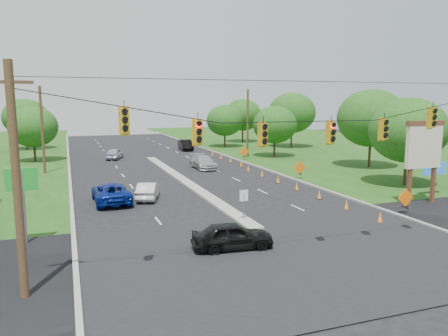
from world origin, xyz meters
name	(u,v)px	position (x,y,z in m)	size (l,w,h in m)	color
ground	(290,253)	(0.00, 0.00, 0.00)	(160.00, 160.00, 0.00)	black
grass_right	(437,166)	(30.00, 20.00, 0.00)	(40.00, 160.00, 0.06)	#1E4714
cross_street	(290,253)	(0.00, 0.00, 0.00)	(160.00, 14.00, 0.02)	black
curb_left	(69,172)	(-10.10, 30.00, 0.00)	(0.25, 110.00, 0.16)	gray
curb_right	(245,163)	(10.10, 30.00, 0.00)	(0.25, 110.00, 0.16)	gray
median	(183,181)	(0.00, 21.00, 0.00)	(1.00, 34.00, 0.18)	gray
median_sign	(244,199)	(0.00, 6.00, 1.46)	(0.55, 0.06, 2.05)	gray
signal_span	(301,157)	(-0.05, -1.00, 4.97)	(25.60, 0.32, 9.00)	#422D1C
utility_pole_far_left	(42,130)	(-12.50, 30.00, 4.50)	(0.28, 0.28, 9.00)	#422D1C
utility_pole_far_right	(248,124)	(12.50, 35.00, 4.50)	(0.28, 0.28, 9.00)	#422D1C
pylon_sign	(425,150)	(14.31, 6.20, 4.00)	(5.90, 2.30, 6.12)	#59331E
cone_0	(380,217)	(7.96, 3.00, 0.35)	(0.32, 0.32, 0.70)	orange
cone_1	(346,205)	(7.96, 6.50, 0.35)	(0.32, 0.32, 0.70)	orange
cone_2	(319,195)	(7.96, 10.00, 0.35)	(0.32, 0.32, 0.70)	orange
cone_3	(297,186)	(7.96, 13.50, 0.35)	(0.32, 0.32, 0.70)	orange
cone_4	(278,179)	(7.96, 17.00, 0.35)	(0.32, 0.32, 0.70)	orange
cone_5	(262,173)	(7.96, 20.50, 0.35)	(0.32, 0.32, 0.70)	orange
cone_6	(248,168)	(7.96, 24.00, 0.35)	(0.32, 0.32, 0.70)	orange
cone_7	(241,164)	(8.56, 27.50, 0.35)	(0.32, 0.32, 0.70)	orange
cone_8	(230,160)	(8.56, 31.00, 0.35)	(0.32, 0.32, 0.70)	orange
cone_9	(221,156)	(8.56, 34.50, 0.35)	(0.32, 0.32, 0.70)	orange
cone_10	(212,153)	(8.56, 38.00, 0.35)	(0.32, 0.32, 0.70)	orange
work_sign_0	(406,199)	(10.80, 4.00, 1.09)	(1.27, 0.58, 1.37)	black
work_sign_1	(300,168)	(10.80, 18.00, 1.09)	(1.27, 0.58, 1.37)	black
work_sign_2	(244,152)	(10.80, 32.00, 1.09)	(1.27, 0.58, 1.37)	black
tree_5	(33,127)	(-14.00, 40.00, 4.34)	(5.88, 5.88, 6.86)	black
tree_6	(25,117)	(-16.00, 55.00, 4.96)	(6.72, 6.72, 7.84)	black
tree_7	(408,130)	(18.00, 12.00, 4.96)	(6.72, 6.72, 7.84)	black
tree_8	(371,118)	(22.00, 22.00, 5.58)	(7.56, 7.56, 8.82)	black
tree_9	(275,125)	(16.00, 34.00, 4.34)	(5.88, 5.88, 6.86)	black
tree_10	(292,113)	(24.00, 44.00, 5.58)	(7.56, 7.56, 8.82)	black
tree_11	(243,115)	(20.00, 55.00, 4.96)	(6.72, 6.72, 7.84)	black
tree_12	(225,120)	(14.00, 48.00, 4.34)	(5.88, 5.88, 6.86)	black
black_sedan	(232,236)	(-2.47, 1.53, 0.71)	(1.68, 4.17, 1.42)	black
white_sedan	(148,191)	(-4.49, 14.50, 0.66)	(1.40, 4.02, 1.33)	#BEB9B9
blue_pickup	(111,193)	(-7.27, 14.22, 0.76)	(2.52, 5.46, 1.52)	navy
silver_car_far	(203,162)	(4.03, 27.62, 0.74)	(2.08, 5.11, 1.48)	#A1A1A1
silver_car_oncoming	(114,154)	(-4.45, 39.20, 0.70)	(1.66, 4.12, 1.40)	#A4A0B8
dark_car_receding	(186,145)	(6.88, 45.99, 0.79)	(1.68, 4.82, 1.59)	black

